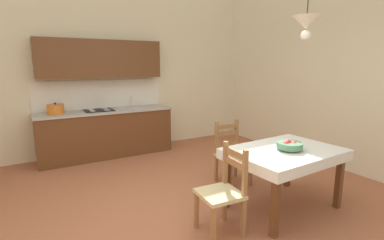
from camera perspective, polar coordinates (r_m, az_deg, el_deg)
The scene contains 9 objects.
ground_plane at distance 3.68m, azimuth -1.80°, elevation -18.52°, with size 6.65×6.59×0.10m, color #A86042.
wall_back at distance 6.07m, azimuth -16.22°, elevation 13.92°, with size 6.65×0.12×4.22m, color beige.
wall_right at distance 5.40m, azimuth 29.10°, elevation 13.40°, with size 0.12×6.59×4.22m, color beige.
kitchen_cabinetry at distance 5.76m, azimuth -16.84°, elevation 1.52°, with size 2.49×0.63×2.20m.
dining_table at distance 3.70m, azimuth 17.71°, elevation -7.41°, with size 1.38×1.02×0.75m.
dining_chair_kitchen_side at distance 4.35m, azimuth 7.85°, elevation -6.74°, with size 0.43×0.43×0.93m.
dining_chair_tv_side at distance 3.13m, azimuth 6.15°, elevation -13.98°, with size 0.45×0.45×0.93m.
fruit_bowl at distance 3.62m, azimuth 18.67°, elevation -4.76°, with size 0.30×0.30×0.12m.
pendant_lamp at distance 3.59m, azimuth 21.68°, elevation 17.33°, with size 0.32×0.32×0.81m.
Camera 1 is at (-1.51, -2.82, 1.77)m, focal length 27.00 mm.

